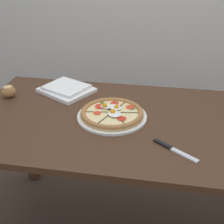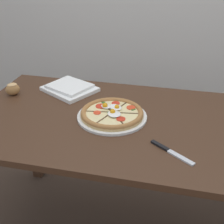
# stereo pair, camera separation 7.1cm
# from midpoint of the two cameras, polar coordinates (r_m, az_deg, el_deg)

# --- Properties ---
(dining_table) EXTENTS (1.52, 0.81, 0.75)m
(dining_table) POSITION_cam_midpoint_polar(r_m,az_deg,el_deg) (1.49, 1.96, -4.67)
(dining_table) COLOR #422819
(dining_table) RESTS_ON ground_plane
(pizza) EXTENTS (0.33, 0.33, 0.06)m
(pizza) POSITION_cam_midpoint_polar(r_m,az_deg,el_deg) (1.45, -1.40, -0.37)
(pizza) COLOR white
(pizza) RESTS_ON dining_table
(napkin_folded) EXTENTS (0.33, 0.32, 0.04)m
(napkin_folded) POSITION_cam_midpoint_polar(r_m,az_deg,el_deg) (1.74, -9.50, 4.15)
(napkin_folded) COLOR white
(napkin_folded) RESTS_ON dining_table
(bread_piece_near) EXTENTS (0.09, 0.09, 0.07)m
(bread_piece_near) POSITION_cam_midpoint_polar(r_m,az_deg,el_deg) (1.74, -19.51, 3.60)
(bread_piece_near) COLOR #A3703D
(bread_piece_near) RESTS_ON dining_table
(knife_main) EXTENTS (0.18, 0.13, 0.01)m
(knife_main) POSITION_cam_midpoint_polar(r_m,az_deg,el_deg) (1.25, 9.76, -6.89)
(knife_main) COLOR silver
(knife_main) RESTS_ON dining_table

